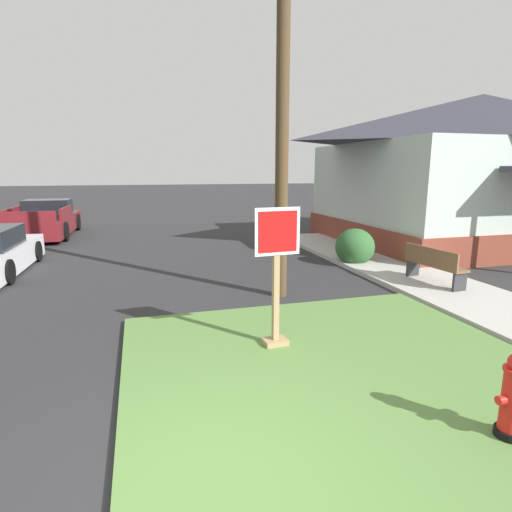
% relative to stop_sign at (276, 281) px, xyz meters
% --- Properties ---
extents(ground_plane, '(160.00, 160.00, 0.00)m').
position_rel_stop_sign_xyz_m(ground_plane, '(-1.54, -2.77, -1.09)').
color(ground_plane, '#2B2B2D').
extents(grass_corner_patch, '(5.74, 5.76, 0.08)m').
position_rel_stop_sign_xyz_m(grass_corner_patch, '(0.61, -1.08, -1.05)').
color(grass_corner_patch, '#567F3D').
rests_on(grass_corner_patch, ground).
extents(sidewalk_strip, '(2.20, 15.03, 0.12)m').
position_rel_stop_sign_xyz_m(sidewalk_strip, '(4.68, 2.68, -1.03)').
color(sidewalk_strip, '#B2AFA8').
rests_on(sidewalk_strip, ground).
extents(stop_sign, '(0.70, 0.30, 2.11)m').
position_rel_stop_sign_xyz_m(stop_sign, '(0.00, 0.00, 0.00)').
color(stop_sign, '#A3845B').
rests_on(stop_sign, grass_corner_patch).
extents(manhole_cover, '(0.70, 0.70, 0.02)m').
position_rel_stop_sign_xyz_m(manhole_cover, '(-0.94, -0.43, -1.08)').
color(manhole_cover, black).
rests_on(manhole_cover, ground).
extents(pickup_truck_maroon, '(2.24, 5.32, 1.48)m').
position_rel_stop_sign_xyz_m(pickup_truck_maroon, '(-5.68, 13.30, -0.47)').
color(pickup_truck_maroon, maroon).
rests_on(pickup_truck_maroon, ground).
extents(street_bench, '(0.56, 1.62, 0.85)m').
position_rel_stop_sign_xyz_m(street_bench, '(4.59, 2.20, -0.50)').
color(street_bench, brown).
rests_on(street_bench, sidewalk_strip).
extents(utility_pole, '(1.46, 0.27, 10.32)m').
position_rel_stop_sign_xyz_m(utility_pole, '(0.98, 2.61, 4.28)').
color(utility_pole, '#4C3823').
rests_on(utility_pole, ground).
extents(corner_house, '(10.63, 9.08, 5.43)m').
position_rel_stop_sign_xyz_m(corner_house, '(10.39, 7.33, 1.69)').
color(corner_house, brown).
rests_on(corner_house, ground).
extents(shrub_by_curb, '(1.13, 1.13, 1.07)m').
position_rel_stop_sign_xyz_m(shrub_by_curb, '(4.05, 4.88, -0.56)').
color(shrub_by_curb, '#2F5E2F').
rests_on(shrub_by_curb, ground).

